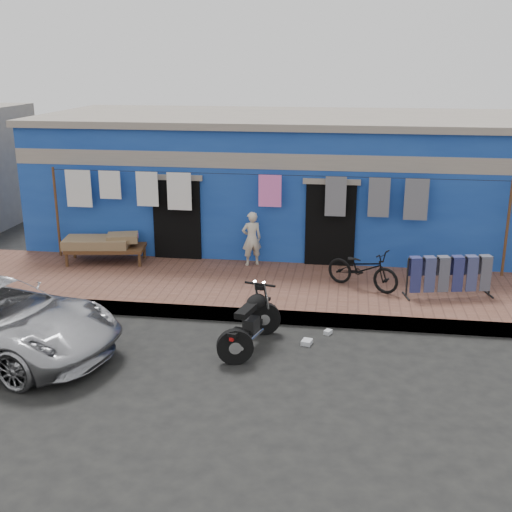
{
  "coord_description": "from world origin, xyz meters",
  "views": [
    {
      "loc": [
        1.69,
        -9.4,
        4.71
      ],
      "look_at": [
        0.0,
        2.0,
        1.15
      ],
      "focal_mm": 45.0,
      "sensor_mm": 36.0,
      "label": 1
    }
  ],
  "objects": [
    {
      "name": "ground",
      "position": [
        0.0,
        0.0,
        0.0
      ],
      "size": [
        80.0,
        80.0,
        0.0
      ],
      "primitive_type": "plane",
      "color": "black",
      "rests_on": "ground"
    },
    {
      "name": "sidewalk",
      "position": [
        0.0,
        3.0,
        0.12
      ],
      "size": [
        28.0,
        3.0,
        0.25
      ],
      "primitive_type": "cube",
      "color": "brown",
      "rests_on": "ground"
    },
    {
      "name": "curb",
      "position": [
        0.0,
        1.55,
        0.12
      ],
      "size": [
        28.0,
        0.1,
        0.25
      ],
      "primitive_type": "cube",
      "color": "gray",
      "rests_on": "ground"
    },
    {
      "name": "building",
      "position": [
        -0.0,
        6.99,
        1.69
      ],
      "size": [
        12.2,
        5.2,
        3.36
      ],
      "color": "#173B96",
      "rests_on": "ground"
    },
    {
      "name": "clothesline",
      "position": [
        -0.66,
        4.25,
        1.79
      ],
      "size": [
        10.06,
        0.06,
        2.1
      ],
      "color": "brown",
      "rests_on": "sidewalk"
    },
    {
      "name": "seated_person",
      "position": [
        -0.42,
        4.2,
        0.86
      ],
      "size": [
        0.52,
        0.45,
        1.23
      ],
      "primitive_type": "imported",
      "rotation": [
        0.0,
        0.0,
        3.57
      ],
      "color": "beige",
      "rests_on": "sidewalk"
    },
    {
      "name": "bicycle",
      "position": [
        2.02,
        3.03,
        0.75
      ],
      "size": [
        1.62,
        1.21,
        1.0
      ],
      "primitive_type": "imported",
      "rotation": [
        0.0,
        0.0,
        1.08
      ],
      "color": "black",
      "rests_on": "sidewalk"
    },
    {
      "name": "motorcycle",
      "position": [
        0.13,
        0.42,
        0.51
      ],
      "size": [
        1.29,
        1.84,
        1.02
      ],
      "primitive_type": null,
      "rotation": [
        0.0,
        0.0,
        -0.24
      ],
      "color": "black",
      "rests_on": "ground"
    },
    {
      "name": "charpoy",
      "position": [
        -3.74,
        3.92,
        0.56
      ],
      "size": [
        2.1,
        1.41,
        0.62
      ],
      "primitive_type": null,
      "rotation": [
        0.0,
        0.0,
        0.15
      ],
      "color": "brown",
      "rests_on": "sidewalk"
    },
    {
      "name": "jeans_rack",
      "position": [
        3.68,
        2.81,
        0.67
      ],
      "size": [
        1.9,
        1.09,
        0.84
      ],
      "primitive_type": null,
      "rotation": [
        0.0,
        0.0,
        0.22
      ],
      "color": "black",
      "rests_on": "sidewalk"
    },
    {
      "name": "litter_a",
      "position": [
        0.03,
        1.03,
        0.04
      ],
      "size": [
        0.2,
        0.17,
        0.08
      ],
      "primitive_type": "cube",
      "rotation": [
        0.0,
        0.0,
        0.18
      ],
      "color": "silver",
      "rests_on": "ground"
    },
    {
      "name": "litter_b",
      "position": [
        1.42,
        1.2,
        0.04
      ],
      "size": [
        0.16,
        0.18,
        0.07
      ],
      "primitive_type": "cube",
      "rotation": [
        0.0,
        0.0,
        1.11
      ],
      "color": "silver",
      "rests_on": "ground"
    },
    {
      "name": "litter_c",
      "position": [
        1.08,
        0.72,
        0.04
      ],
      "size": [
        0.2,
        0.23,
        0.08
      ],
      "primitive_type": "cube",
      "rotation": [
        0.0,
        0.0,
        1.35
      ],
      "color": "silver",
      "rests_on": "ground"
    }
  ]
}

